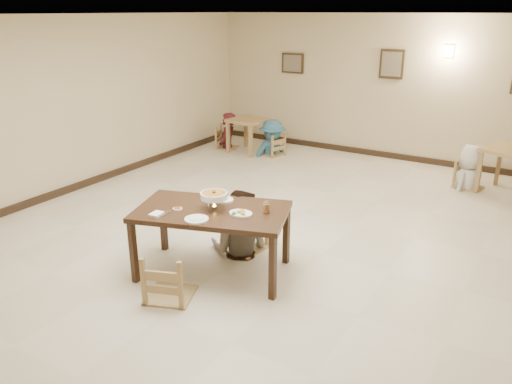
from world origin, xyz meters
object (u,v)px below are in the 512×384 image
Objects in this scene: bg_table_right at (511,157)px; bg_chair_rl at (472,163)px; bg_chair_lr at (272,134)px; bg_chair_ll at (227,128)px; curry_warmer at (214,196)px; bg_diner_a at (227,113)px; main_table at (212,216)px; main_diner at (239,190)px; chair_near at (168,254)px; bg_diner_b at (273,120)px; bg_table_left at (248,125)px; drink_glass at (266,208)px; chair_far at (244,212)px; bg_diner_c at (474,145)px.

bg_chair_rl is (-0.61, 0.00, -0.20)m from bg_table_right.
bg_chair_ll is at bearing -69.77° from bg_chair_lr.
bg_diner_a reaches higher than curry_warmer.
main_diner is (-0.04, 0.65, 0.11)m from main_table.
curry_warmer is (0.11, 0.74, 0.47)m from chair_near.
bg_chair_lr reaches higher than bg_table_right.
bg_chair_rl is (4.14, -0.04, -0.00)m from bg_chair_lr.
chair_near is at bearing 173.34° from bg_chair_rl.
main_diner is at bearing -112.81° from chair_near.
main_diner is 4.77m from bg_chair_lr.
bg_table_right is 0.66× the size of bg_diner_b.
main_diner is at bearing 20.13° from bg_diner_a.
bg_table_left is at bearing 99.48° from main_table.
bg_diner_a is at bearing -67.79° from main_diner.
bg_diner_a reaches higher than main_table.
bg_chair_ll is at bearing 179.94° from bg_table_right.
main_diner reaches higher than bg_table_left.
main_diner reaches higher than bg_diner_b.
bg_chair_ll is (-3.09, 5.66, -0.04)m from chair_near.
main_diner is at bearing -59.18° from bg_table_left.
bg_diner_b is at bearing 179.44° from bg_table_right.
bg_chair_rl reaches higher than bg_table_left.
bg_chair_lr is at bearing 112.13° from curry_warmer.
bg_diner_b is (-2.60, 4.74, -0.10)m from drink_glass.
curry_warmer is at bearing -119.28° from chair_near.
chair_near is 0.64× the size of bg_diner_a.
bg_diner_b reaches higher than bg_chair_lr.
bg_diner_a is at bearing 177.78° from bg_table_left.
main_diner is at bearing -131.49° from bg_diner_b.
chair_near is 1.41m from main_diner.
main_diner reaches higher than bg_chair_ll.
main_diner is at bearing 42.56° from bg_chair_lr.
bg_table_right is (2.75, 4.94, -0.08)m from main_table.
chair_near is 7.57× the size of drink_glass.
bg_table_right is 0.64m from bg_chair_rl.
main_diner is 2.05× the size of bg_table_left.
chair_far reaches higher than bg_chair_rl.
bg_table_right is at bearing 111.90° from bg_diner_c.
main_diner is 1.08× the size of bg_diner_c.
chair_near is 6.32m from bg_table_right.
bg_diner_a is (-3.79, 4.70, -0.06)m from drink_glass.
main_table is 5.88m from bg_chair_ll.
main_table is at bearing -134.33° from curry_warmer.
main_table is 2.38× the size of bg_table_left.
main_diner is at bearing 75.32° from main_table.
curry_warmer is 0.22× the size of bg_diner_c.
chair_far is 1.00× the size of chair_near.
chair_far is 4.73m from bg_diner_c.
bg_diner_b is (-2.02, 4.96, -0.21)m from curry_warmer.
chair_far is 0.62× the size of main_diner.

